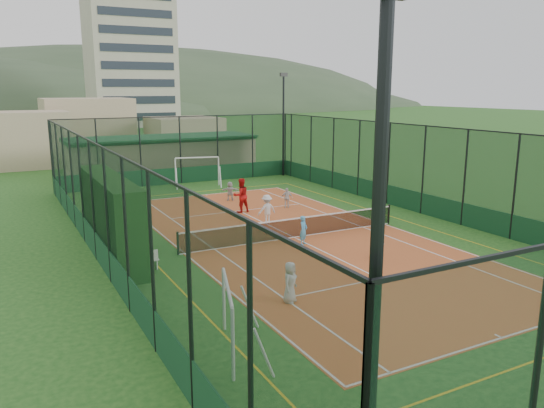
{
  "coord_description": "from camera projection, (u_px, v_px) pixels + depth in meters",
  "views": [
    {
      "loc": [
        -12.41,
        -21.22,
        7.02
      ],
      "look_at": [
        0.04,
        2.35,
        1.2
      ],
      "focal_mm": 35.0,
      "sensor_mm": 36.0,
      "label": 1
    }
  ],
  "objects": [
    {
      "name": "ground",
      "position": [
        294.0,
        238.0,
        25.49
      ],
      "size": [
        300.0,
        300.0,
        0.0
      ],
      "primitive_type": "plane",
      "color": "#1E521C",
      "rests_on": "ground"
    },
    {
      "name": "court_slab",
      "position": [
        294.0,
        238.0,
        25.49
      ],
      "size": [
        11.17,
        23.97,
        0.01
      ],
      "primitive_type": "cube",
      "color": "#B84F28",
      "rests_on": "ground"
    },
    {
      "name": "tennis_net",
      "position": [
        294.0,
        227.0,
        25.37
      ],
      "size": [
        11.67,
        0.12,
        1.06
      ],
      "primitive_type": null,
      "color": "black",
      "rests_on": "ground"
    },
    {
      "name": "perimeter_fence",
      "position": [
        295.0,
        187.0,
        24.95
      ],
      "size": [
        18.12,
        34.12,
        5.0
      ],
      "primitive_type": null,
      "color": "black",
      "rests_on": "ground"
    },
    {
      "name": "floodlight_sw",
      "position": [
        373.0,
        335.0,
        6.34
      ],
      "size": [
        0.6,
        0.26,
        8.25
      ],
      "primitive_type": null,
      "color": "black",
      "rests_on": "ground"
    },
    {
      "name": "floodlight_ne",
      "position": [
        283.0,
        125.0,
        42.87
      ],
      "size": [
        0.6,
        0.26,
        8.25
      ],
      "primitive_type": null,
      "color": "black",
      "rests_on": "ground"
    },
    {
      "name": "clubhouse",
      "position": [
        162.0,
        155.0,
        44.16
      ],
      "size": [
        15.2,
        7.2,
        3.15
      ],
      "primitive_type": null,
      "color": "tan",
      "rests_on": "ground"
    },
    {
      "name": "apartment_tower",
      "position": [
        129.0,
        45.0,
        98.61
      ],
      "size": [
        15.0,
        12.0,
        30.0
      ],
      "primitive_type": "cube",
      "color": "beige",
      "rests_on": "ground"
    },
    {
      "name": "distant_hills",
      "position": [
        37.0,
        113.0,
        155.09
      ],
      "size": [
        200.0,
        60.0,
        24.0
      ],
      "primitive_type": null,
      "color": "#384C33",
      "rests_on": "ground"
    },
    {
      "name": "hedge_left",
      "position": [
        111.0,
        217.0,
        22.32
      ],
      "size": [
        1.18,
        7.87,
        3.44
      ],
      "primitive_type": "cube",
      "color": "black",
      "rests_on": "ground"
    },
    {
      "name": "white_bench",
      "position": [
        140.0,
        262.0,
        20.57
      ],
      "size": [
        1.57,
        0.78,
        0.85
      ],
      "primitive_type": null,
      "rotation": [
        0.0,
        0.0,
        0.25
      ],
      "color": "white",
      "rests_on": "ground"
    },
    {
      "name": "futsal_goal_near",
      "position": [
        228.0,
        320.0,
        14.19
      ],
      "size": [
        3.07,
        1.74,
        1.9
      ],
      "primitive_type": null,
      "rotation": [
        0.0,
        0.0,
        1.25
      ],
      "color": "white",
      "rests_on": "ground"
    },
    {
      "name": "futsal_goal_far",
      "position": [
        197.0,
        172.0,
        38.79
      ],
      "size": [
        3.38,
        1.69,
        2.1
      ],
      "primitive_type": null,
      "rotation": [
        0.0,
        0.0,
        -0.24
      ],
      "color": "white",
      "rests_on": "ground"
    },
    {
      "name": "child_near_left",
      "position": [
        290.0,
        282.0,
        17.63
      ],
      "size": [
        0.82,
        0.77,
        1.4
      ],
      "primitive_type": "imported",
      "rotation": [
        0.0,
        0.0,
        0.65
      ],
      "color": "silver",
      "rests_on": "court_slab"
    },
    {
      "name": "child_near_mid",
      "position": [
        303.0,
        230.0,
        24.21
      ],
      "size": [
        0.59,
        0.54,
        1.35
      ],
      "primitive_type": "imported",
      "rotation": [
        0.0,
        0.0,
        0.6
      ],
      "color": "#4FABE0",
      "rests_on": "court_slab"
    },
    {
      "name": "child_near_right",
      "position": [
        377.0,
        245.0,
        22.21
      ],
      "size": [
        0.71,
        0.66,
        1.18
      ],
      "primitive_type": "imported",
      "rotation": [
        0.0,
        0.0,
        -0.47
      ],
      "color": "white",
      "rests_on": "court_slab"
    },
    {
      "name": "child_far_left",
      "position": [
        267.0,
        209.0,
        27.92
      ],
      "size": [
        1.02,
        0.61,
        1.56
      ],
      "primitive_type": "imported",
      "rotation": [
        0.0,
        0.0,
        3.17
      ],
      "color": "silver",
      "rests_on": "court_slab"
    },
    {
      "name": "child_far_right",
      "position": [
        287.0,
        198.0,
        31.76
      ],
      "size": [
        0.75,
        0.61,
        1.2
      ],
      "primitive_type": "imported",
      "rotation": [
        0.0,
        0.0,
        2.61
      ],
      "color": "silver",
      "rests_on": "court_slab"
    },
    {
      "name": "child_far_back",
      "position": [
        230.0,
        191.0,
        33.83
      ],
      "size": [
        1.18,
        0.71,
        1.22
      ],
      "primitive_type": "imported",
      "rotation": [
        0.0,
        0.0,
        2.81
      ],
      "color": "silver",
      "rests_on": "court_slab"
    },
    {
      "name": "coach",
      "position": [
        241.0,
        195.0,
        30.5
      ],
      "size": [
        1.02,
        0.83,
        1.98
      ],
      "primitive_type": "imported",
      "rotation": [
        0.0,
        0.0,
        3.23
      ],
      "color": "red",
      "rests_on": "court_slab"
    },
    {
      "name": "tennis_balls",
      "position": [
        271.0,
        234.0,
        26.01
      ],
      "size": [
        4.53,
        0.55,
        0.07
      ],
      "color": "#CCE033",
      "rests_on": "court_slab"
    }
  ]
}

